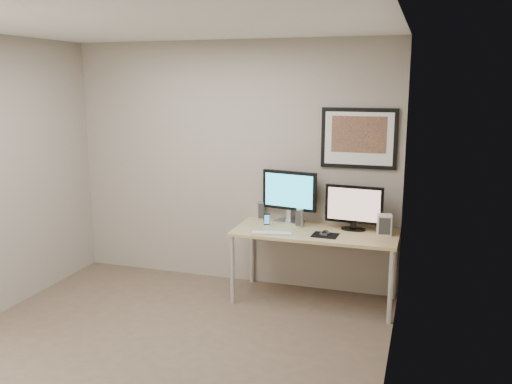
% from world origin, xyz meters
% --- Properties ---
extents(floor, '(3.60, 3.60, 0.00)m').
position_xyz_m(floor, '(0.00, 0.00, 0.00)').
color(floor, brown).
rests_on(floor, ground).
extents(room, '(3.60, 3.60, 3.60)m').
position_xyz_m(room, '(0.00, 0.45, 1.64)').
color(room, white).
rests_on(room, ground).
extents(desk, '(1.60, 0.70, 0.73)m').
position_xyz_m(desk, '(1.00, 1.35, 0.66)').
color(desk, olive).
rests_on(desk, floor).
extents(framed_art, '(0.75, 0.04, 0.60)m').
position_xyz_m(framed_art, '(1.35, 1.68, 1.62)').
color(framed_art, black).
rests_on(framed_art, room).
extents(monitor_large, '(0.59, 0.24, 0.54)m').
position_xyz_m(monitor_large, '(0.67, 1.59, 1.03)').
color(monitor_large, '#B2B2B7').
rests_on(monitor_large, desk).
extents(monitor_tv, '(0.57, 0.15, 0.45)m').
position_xyz_m(monitor_tv, '(1.35, 1.50, 0.97)').
color(monitor_tv, black).
rests_on(monitor_tv, desk).
extents(speaker_left, '(0.09, 0.09, 0.19)m').
position_xyz_m(speaker_left, '(0.35, 1.65, 0.82)').
color(speaker_left, '#B2B2B7').
rests_on(speaker_left, desk).
extents(speaker_right, '(0.09, 0.09, 0.18)m').
position_xyz_m(speaker_right, '(0.81, 1.47, 0.82)').
color(speaker_right, '#B2B2B7').
rests_on(speaker_right, desk).
extents(phone_dock, '(0.08, 0.08, 0.13)m').
position_xyz_m(phone_dock, '(0.50, 1.37, 0.80)').
color(phone_dock, black).
rests_on(phone_dock, desk).
extents(keyboard, '(0.41, 0.18, 0.01)m').
position_xyz_m(keyboard, '(0.61, 1.13, 0.74)').
color(keyboard, '#B9B9BD').
rests_on(keyboard, desk).
extents(mousepad, '(0.25, 0.23, 0.00)m').
position_xyz_m(mousepad, '(1.12, 1.22, 0.73)').
color(mousepad, black).
rests_on(mousepad, desk).
extents(mouse, '(0.08, 0.12, 0.04)m').
position_xyz_m(mouse, '(1.11, 1.25, 0.75)').
color(mouse, black).
rests_on(mouse, mousepad).
extents(fan_unit, '(0.15, 0.12, 0.20)m').
position_xyz_m(fan_unit, '(1.65, 1.40, 0.83)').
color(fan_unit, silver).
rests_on(fan_unit, desk).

